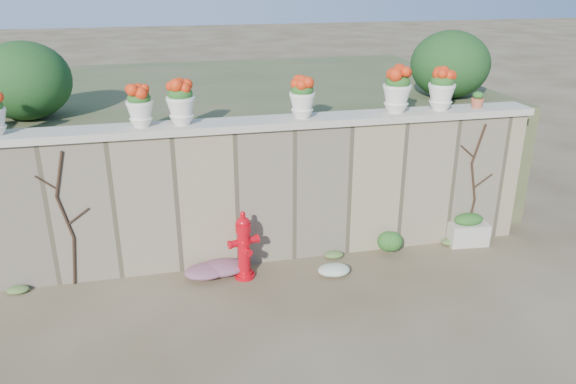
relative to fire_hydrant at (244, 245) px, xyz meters
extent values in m
plane|color=#4C3F26|center=(0.39, -1.24, -0.50)|extent=(80.00, 80.00, 0.00)
cube|color=gray|center=(0.39, 0.56, 0.50)|extent=(8.00, 0.40, 2.00)
cube|color=beige|center=(0.39, 0.56, 1.55)|extent=(8.10, 0.52, 0.10)
cube|color=#384C23|center=(0.39, 3.76, 0.50)|extent=(9.00, 6.00, 2.00)
ellipsoid|color=#143814|center=(-2.81, 1.76, 2.05)|extent=(1.30, 1.30, 1.10)
ellipsoid|color=#143814|center=(3.79, 1.76, 2.05)|extent=(1.30, 1.30, 1.10)
cylinder|color=black|center=(-2.27, 0.34, -0.15)|extent=(0.12, 0.04, 0.70)
cylinder|color=black|center=(-2.29, 0.34, 0.50)|extent=(0.17, 0.04, 0.61)
cylinder|color=black|center=(-2.28, 0.34, 1.10)|extent=(0.18, 0.04, 0.61)
cylinder|color=black|center=(-2.13, 0.34, 0.50)|extent=(0.30, 0.02, 0.22)
cylinder|color=black|center=(-2.46, 0.34, 1.00)|extent=(0.25, 0.02, 0.21)
cylinder|color=black|center=(3.63, 0.34, -0.15)|extent=(0.12, 0.04, 0.70)
cylinder|color=black|center=(3.61, 0.34, 0.50)|extent=(0.17, 0.04, 0.61)
cylinder|color=black|center=(3.62, 0.34, 1.10)|extent=(0.18, 0.04, 0.61)
cylinder|color=black|center=(3.77, 0.34, 0.50)|extent=(0.30, 0.02, 0.22)
cylinder|color=black|center=(3.44, 0.34, 1.00)|extent=(0.25, 0.02, 0.21)
cylinder|color=red|center=(0.00, 0.00, -0.48)|extent=(0.28, 0.28, 0.05)
cylinder|color=red|center=(0.00, 0.00, -0.10)|extent=(0.17, 0.17, 0.62)
cylinder|color=red|center=(0.00, 0.00, 0.05)|extent=(0.21, 0.21, 0.04)
cylinder|color=red|center=(0.00, 0.00, 0.26)|extent=(0.21, 0.21, 0.12)
ellipsoid|color=red|center=(0.00, 0.00, 0.36)|extent=(0.19, 0.19, 0.14)
cylinder|color=red|center=(0.00, 0.00, 0.44)|extent=(0.07, 0.07, 0.10)
cylinder|color=red|center=(-0.14, -0.04, 0.05)|extent=(0.16, 0.13, 0.10)
cylinder|color=red|center=(0.13, 0.04, 0.05)|extent=(0.16, 0.13, 0.10)
cylinder|color=red|center=(0.03, -0.10, -0.05)|extent=(0.11, 0.12, 0.09)
cube|color=beige|center=(3.56, 0.26, -0.32)|extent=(0.63, 0.41, 0.35)
ellipsoid|color=#1E5119|center=(3.56, 0.26, -0.09)|extent=(0.49, 0.32, 0.18)
ellipsoid|color=#1E5119|center=(2.24, 0.12, -0.24)|extent=(0.54, 0.49, 0.52)
ellipsoid|color=#AF2382|center=(-0.36, 0.09, -0.37)|extent=(1.01, 0.67, 0.27)
ellipsoid|color=white|center=(1.15, -0.27, -0.40)|extent=(0.56, 0.45, 0.20)
ellipsoid|color=#1E5119|center=(-1.22, 0.56, 1.98)|extent=(0.30, 0.30, 0.18)
ellipsoid|color=red|center=(-1.22, 0.56, 2.05)|extent=(0.26, 0.26, 0.19)
ellipsoid|color=#1E5119|center=(-0.69, 0.56, 2.01)|extent=(0.33, 0.33, 0.20)
ellipsoid|color=red|center=(-0.69, 0.56, 2.09)|extent=(0.29, 0.29, 0.21)
ellipsoid|color=#1E5119|center=(0.95, 0.56, 1.99)|extent=(0.31, 0.31, 0.19)
ellipsoid|color=red|center=(0.95, 0.56, 2.06)|extent=(0.27, 0.27, 0.19)
ellipsoid|color=#1E5119|center=(2.34, 0.56, 2.04)|extent=(0.35, 0.35, 0.21)
ellipsoid|color=red|center=(2.34, 0.56, 2.13)|extent=(0.31, 0.31, 0.22)
ellipsoid|color=#1E5119|center=(3.04, 0.56, 2.02)|extent=(0.34, 0.34, 0.20)
ellipsoid|color=red|center=(3.04, 0.56, 2.11)|extent=(0.30, 0.30, 0.21)
ellipsoid|color=#1E5119|center=(3.64, 0.56, 1.78)|extent=(0.16, 0.16, 0.11)
camera|label=1|loc=(-0.95, -6.84, 3.51)|focal=35.00mm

